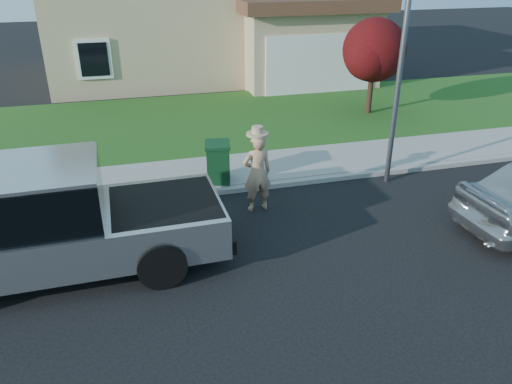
# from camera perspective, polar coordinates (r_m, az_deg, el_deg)

# --- Properties ---
(ground) EXTENTS (80.00, 80.00, 0.00)m
(ground) POSITION_cam_1_polar(r_m,az_deg,el_deg) (9.54, -4.82, -7.97)
(ground) COLOR black
(ground) RESTS_ON ground
(curb) EXTENTS (40.00, 0.20, 0.12)m
(curb) POSITION_cam_1_polar(r_m,az_deg,el_deg) (12.16, -2.79, 0.27)
(curb) COLOR gray
(curb) RESTS_ON ground
(sidewalk) EXTENTS (40.00, 2.00, 0.15)m
(sidewalk) POSITION_cam_1_polar(r_m,az_deg,el_deg) (13.14, -3.85, 2.32)
(sidewalk) COLOR gray
(sidewalk) RESTS_ON ground
(lawn) EXTENTS (40.00, 7.00, 0.10)m
(lawn) POSITION_cam_1_polar(r_m,az_deg,el_deg) (17.31, -6.91, 7.94)
(lawn) COLOR #144818
(lawn) RESTS_ON ground
(house) EXTENTS (14.00, 11.30, 6.85)m
(house) POSITION_cam_1_polar(r_m,az_deg,el_deg) (24.46, -9.63, 20.42)
(house) COLOR tan
(house) RESTS_ON ground
(pickup_truck) EXTENTS (6.35, 2.45, 2.07)m
(pickup_truck) POSITION_cam_1_polar(r_m,az_deg,el_deg) (9.51, -22.85, -3.45)
(pickup_truck) COLOR black
(pickup_truck) RESTS_ON ground
(woman) EXTENTS (0.69, 0.48, 1.97)m
(woman) POSITION_cam_1_polar(r_m,az_deg,el_deg) (10.97, 0.14, 2.37)
(woman) COLOR tan
(woman) RESTS_ON ground
(ornamental_tree) EXTENTS (2.38, 2.14, 3.26)m
(ornamental_tree) POSITION_cam_1_polar(r_m,az_deg,el_deg) (18.08, 13.41, 15.19)
(ornamental_tree) COLOR black
(ornamental_tree) RESTS_ON lawn
(trash_bin) EXTENTS (0.72, 0.79, 0.99)m
(trash_bin) POSITION_cam_1_polar(r_m,az_deg,el_deg) (12.26, -4.37, 3.45)
(trash_bin) COLOR #0F371A
(trash_bin) RESTS_ON sidewalk
(street_lamp) EXTENTS (0.38, 0.71, 5.46)m
(street_lamp) POSITION_cam_1_polar(r_m,az_deg,el_deg) (12.22, 16.38, 14.52)
(street_lamp) COLOR slate
(street_lamp) RESTS_ON ground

